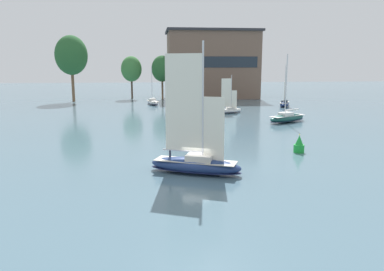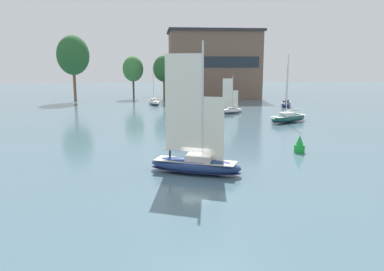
# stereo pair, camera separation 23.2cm
# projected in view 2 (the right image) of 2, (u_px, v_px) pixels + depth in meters

# --- Properties ---
(ground_plane) EXTENTS (400.00, 400.00, 0.00)m
(ground_plane) POSITION_uv_depth(u_px,v_px,m) (195.00, 173.00, 35.99)
(ground_plane) COLOR slate
(waterfront_building) EXTENTS (29.35, 18.05, 21.22)m
(waterfront_building) POSITION_uv_depth(u_px,v_px,m) (213.00, 64.00, 120.77)
(waterfront_building) COLOR brown
(waterfront_building) RESTS_ON ground
(tree_shore_left) EXTENTS (6.43, 6.43, 13.23)m
(tree_shore_left) POSITION_uv_depth(u_px,v_px,m) (164.00, 69.00, 113.94)
(tree_shore_left) COLOR brown
(tree_shore_left) RESTS_ON ground
(tree_shore_center) EXTENTS (9.06, 9.06, 18.64)m
(tree_shore_center) POSITION_uv_depth(u_px,v_px,m) (73.00, 55.00, 106.00)
(tree_shore_center) COLOR brown
(tree_shore_center) RESTS_ON ground
(tree_shore_right) EXTENTS (6.36, 6.36, 13.09)m
(tree_shore_right) POSITION_uv_depth(u_px,v_px,m) (133.00, 69.00, 115.87)
(tree_shore_right) COLOR #4C3828
(tree_shore_right) RESTS_ON ground
(sailboat_main) EXTENTS (9.30, 5.88, 12.42)m
(sailboat_main) POSITION_uv_depth(u_px,v_px,m) (195.00, 163.00, 35.81)
(sailboat_main) COLOR navy
(sailboat_main) RESTS_ON ground
(sailboat_moored_near_marina) EXTENTS (8.92, 6.70, 12.24)m
(sailboat_moored_near_marina) POSITION_uv_depth(u_px,v_px,m) (288.00, 118.00, 68.24)
(sailboat_moored_near_marina) COLOR #194C47
(sailboat_moored_near_marina) RESTS_ON ground
(sailboat_moored_mid_channel) EXTENTS (6.21, 3.47, 8.25)m
(sailboat_moored_mid_channel) POSITION_uv_depth(u_px,v_px,m) (230.00, 110.00, 81.38)
(sailboat_moored_mid_channel) COLOR white
(sailboat_moored_mid_channel) RESTS_ON ground
(sailboat_moored_far_slip) EXTENTS (3.88, 7.63, 10.11)m
(sailboat_moored_far_slip) POSITION_uv_depth(u_px,v_px,m) (154.00, 102.00, 99.22)
(sailboat_moored_far_slip) COLOR silver
(sailboat_moored_far_slip) RESTS_ON ground
(sailboat_moored_outer_mooring) EXTENTS (5.24, 7.71, 10.40)m
(sailboat_moored_outer_mooring) POSITION_uv_depth(u_px,v_px,m) (286.00, 103.00, 95.03)
(sailboat_moored_outer_mooring) COLOR navy
(sailboat_moored_outer_mooring) RESTS_ON ground
(channel_buoy) EXTENTS (1.25, 1.25, 2.24)m
(channel_buoy) POSITION_uv_depth(u_px,v_px,m) (300.00, 145.00, 44.34)
(channel_buoy) COLOR green
(channel_buoy) RESTS_ON ground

